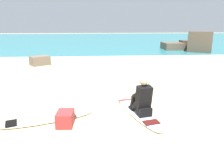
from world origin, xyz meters
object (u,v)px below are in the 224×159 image
(surfer_seated, at_px, (142,99))
(beach_bag, at_px, (65,119))
(surfboard_main, at_px, (137,110))
(shoreline_rock, at_px, (40,61))
(surfboard_spare_near, at_px, (45,119))

(surfer_seated, xyz_separation_m, beach_bag, (-1.81, -0.36, -0.28))
(surfboard_main, relative_size, beach_bag, 5.47)
(surfer_seated, xyz_separation_m, shoreline_rock, (-4.11, 6.87, -0.20))
(surfboard_main, xyz_separation_m, surfer_seated, (0.07, -0.30, 0.40))
(surfboard_spare_near, relative_size, shoreline_rock, 2.50)
(surfboard_main, bearing_deg, surfer_seated, -76.92)
(shoreline_rock, bearing_deg, surfboard_main, -58.45)
(surfboard_spare_near, height_order, beach_bag, beach_bag)
(surfer_seated, distance_m, surfboard_spare_near, 2.36)
(surfboard_main, relative_size, surfboard_spare_near, 1.12)
(surfboard_main, xyz_separation_m, shoreline_rock, (-4.04, 6.57, 0.20))
(surfboard_main, relative_size, surfer_seated, 2.78)
(surfboard_main, xyz_separation_m, beach_bag, (-1.74, -0.66, 0.12))
(surfboard_spare_near, bearing_deg, surfer_seated, 1.92)
(surfer_seated, bearing_deg, surfboard_spare_near, -178.08)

